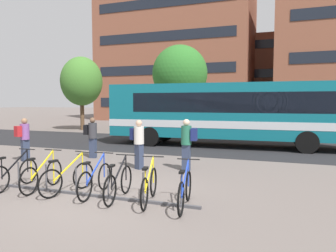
# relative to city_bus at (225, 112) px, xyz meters

# --- Properties ---
(ground) EXTENTS (200.00, 200.00, 0.00)m
(ground) POSITION_rel_city_bus_xyz_m (-1.31, -9.66, -1.78)
(ground) COLOR #6B605B
(bus_lane_asphalt) EXTENTS (80.00, 7.20, 0.01)m
(bus_lane_asphalt) POSITION_rel_city_bus_xyz_m (-1.31, 0.00, -1.77)
(bus_lane_asphalt) COLOR #232326
(bus_lane_asphalt) RESTS_ON ground
(city_bus) EXTENTS (12.11, 3.02, 3.20)m
(city_bus) POSITION_rel_city_bus_xyz_m (0.00, 0.00, 0.00)
(city_bus) COLOR #0F6070
(city_bus) RESTS_ON ground
(bike_rack) EXTENTS (5.43, 0.11, 0.70)m
(bike_rack) POSITION_rel_city_bus_xyz_m (-1.54, -9.75, -1.68)
(bike_rack) COLOR #47474C
(bike_rack) RESTS_ON ground
(parked_bicycle_black_0) EXTENTS (0.52, 1.72, 0.99)m
(parked_bicycle_black_0) POSITION_rel_city_bus_xyz_m (-3.87, -9.83, -1.39)
(parked_bicycle_black_0) COLOR black
(parked_bicycle_black_0) RESTS_ON ground
(parked_bicycle_yellow_1) EXTENTS (0.52, 1.72, 0.99)m
(parked_bicycle_yellow_1) POSITION_rel_city_bus_xyz_m (-3.08, -9.70, -1.39)
(parked_bicycle_yellow_1) COLOR black
(parked_bicycle_yellow_1) RESTS_ON ground
(parked_bicycle_yellow_2) EXTENTS (0.58, 1.69, 0.99)m
(parked_bicycle_yellow_2) POSITION_rel_city_bus_xyz_m (-2.27, -9.71, -1.39)
(parked_bicycle_yellow_2) COLOR black
(parked_bicycle_yellow_2) RESTS_ON ground
(parked_bicycle_blue_3) EXTENTS (0.52, 1.72, 0.99)m
(parked_bicycle_blue_3) POSITION_rel_city_bus_xyz_m (-1.51, -9.65, -1.39)
(parked_bicycle_blue_3) COLOR black
(parked_bicycle_blue_3) RESTS_ON ground
(parked_bicycle_black_4) EXTENTS (0.52, 1.72, 0.99)m
(parked_bicycle_black_4) POSITION_rel_city_bus_xyz_m (-0.82, -9.74, -1.39)
(parked_bicycle_black_4) COLOR black
(parked_bicycle_black_4) RESTS_ON ground
(parked_bicycle_yellow_5) EXTENTS (0.55, 1.70, 0.99)m
(parked_bicycle_yellow_5) POSITION_rel_city_bus_xyz_m (-0.04, -9.73, -1.39)
(parked_bicycle_yellow_5) COLOR black
(parked_bicycle_yellow_5) RESTS_ON ground
(parked_bicycle_blue_6) EXTENTS (0.52, 1.71, 0.99)m
(parked_bicycle_blue_6) POSITION_rel_city_bus_xyz_m (0.82, -9.78, -1.39)
(parked_bicycle_blue_6) COLOR black
(parked_bicycle_blue_6) RESTS_ON ground
(commuter_black_pack_0) EXTENTS (0.55, 0.37, 1.66)m
(commuter_black_pack_0) POSITION_rel_city_bus_xyz_m (-4.53, -5.21, -0.83)
(commuter_black_pack_0) COLOR #2D3851
(commuter_black_pack_0) RESTS_ON ground
(commuter_red_pack_3) EXTENTS (0.46, 0.59, 1.67)m
(commuter_red_pack_3) POSITION_rel_city_bus_xyz_m (-6.56, -6.73, -0.82)
(commuter_red_pack_3) COLOR #2D3851
(commuter_red_pack_3) RESTS_ON ground
(commuter_navy_pack_4) EXTENTS (0.60, 0.51, 1.68)m
(commuter_navy_pack_4) POSITION_rel_city_bus_xyz_m (-1.84, -6.49, -0.81)
(commuter_navy_pack_4) COLOR #2D3851
(commuter_navy_pack_4) RESTS_ON ground
(commuter_navy_pack_5) EXTENTS (0.53, 0.36, 1.72)m
(commuter_navy_pack_5) POSITION_rel_city_bus_xyz_m (-0.18, -6.23, -0.78)
(commuter_navy_pack_5) COLOR #2D3851
(commuter_navy_pack_5) RESTS_ON ground
(street_tree_0) EXTENTS (3.34, 3.34, 5.91)m
(street_tree_0) POSITION_rel_city_bus_xyz_m (-12.57, 5.58, 2.15)
(street_tree_0) COLOR brown
(street_tree_0) RESTS_ON ground
(street_tree_2) EXTENTS (4.24, 4.24, 6.65)m
(street_tree_2) POSITION_rel_city_bus_xyz_m (-4.75, 7.22, 2.67)
(street_tree_2) COLOR brown
(street_tree_2) RESTS_ON ground
(building_left_wing) EXTENTS (18.56, 11.02, 18.56)m
(building_left_wing) POSITION_rel_city_bus_xyz_m (-10.05, 23.05, 7.51)
(building_left_wing) COLOR brown
(building_left_wing) RESTS_ON ground
(building_centre_block) EXTENTS (15.90, 13.27, 11.21)m
(building_centre_block) POSITION_rel_city_bus_xyz_m (1.07, 33.43, 3.83)
(building_centre_block) COLOR brown
(building_centre_block) RESTS_ON ground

